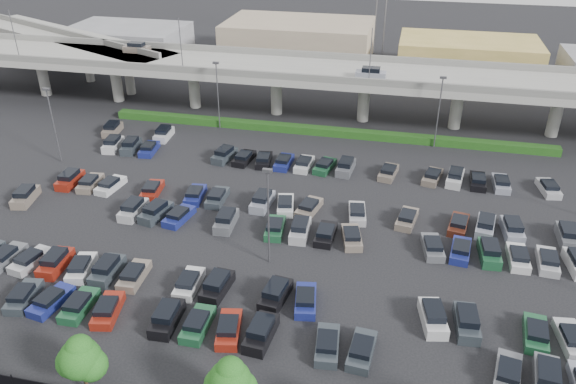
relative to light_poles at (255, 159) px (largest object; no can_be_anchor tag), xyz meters
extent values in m
plane|color=black|center=(4.13, -2.00, -6.24)|extent=(280.00, 280.00, 0.00)
cube|color=gray|center=(4.13, 30.00, 1.01)|extent=(150.00, 13.00, 1.10)
cube|color=#62625D|center=(4.13, 23.75, 2.06)|extent=(150.00, 0.50, 1.00)
cube|color=#62625D|center=(4.13, 36.25, 2.06)|extent=(150.00, 0.50, 1.00)
cylinder|color=gray|center=(-46.88, 30.00, -2.89)|extent=(1.80, 1.80, 6.70)
cube|color=#62625D|center=(-46.88, 30.00, 0.26)|extent=(2.60, 9.75, 0.50)
cylinder|color=gray|center=(-32.88, 30.00, -2.89)|extent=(1.80, 1.80, 6.70)
cube|color=#62625D|center=(-32.88, 30.00, 0.26)|extent=(2.60, 9.75, 0.50)
cylinder|color=gray|center=(-18.88, 30.00, -2.89)|extent=(1.80, 1.80, 6.70)
cube|color=#62625D|center=(-18.88, 30.00, 0.26)|extent=(2.60, 9.75, 0.50)
cylinder|color=gray|center=(-4.87, 30.00, -2.89)|extent=(1.80, 1.80, 6.70)
cube|color=#62625D|center=(-4.87, 30.00, 0.26)|extent=(2.60, 9.75, 0.50)
cylinder|color=gray|center=(9.12, 30.00, -2.89)|extent=(1.80, 1.80, 6.70)
cube|color=#62625D|center=(9.12, 30.00, 0.26)|extent=(2.60, 9.75, 0.50)
cylinder|color=gray|center=(23.12, 30.00, -2.89)|extent=(1.80, 1.80, 6.70)
cube|color=#62625D|center=(23.12, 30.00, 0.26)|extent=(2.60, 9.75, 0.50)
cylinder|color=gray|center=(37.12, 30.00, -2.89)|extent=(1.80, 1.80, 6.70)
cube|color=#62625D|center=(37.12, 30.00, 0.26)|extent=(2.60, 9.75, 0.50)
cube|color=#76695C|center=(-29.88, 33.00, 2.09)|extent=(4.40, 1.82, 1.05)
cube|color=black|center=(-29.88, 33.00, 2.91)|extent=(2.60, 1.60, 0.65)
cube|color=gray|center=(10.12, 27.00, 2.09)|extent=(4.40, 1.82, 1.05)
cube|color=black|center=(10.12, 27.00, 2.91)|extent=(2.60, 1.60, 0.65)
cylinder|color=#515156|center=(-45.88, 23.90, 5.56)|extent=(0.14, 0.14, 8.00)
cylinder|color=#515156|center=(-17.88, 23.90, 5.56)|extent=(0.14, 0.14, 8.00)
cylinder|color=#515156|center=(10.12, 23.90, 5.56)|extent=(0.14, 0.14, 8.00)
cube|color=gray|center=(-47.88, 41.00, 1.01)|extent=(50.93, 30.13, 1.10)
cube|color=#62625D|center=(-47.88, 41.00, 2.06)|extent=(47.34, 22.43, 1.00)
cylinder|color=gray|center=(-65.09, 49.03, -2.89)|extent=(1.60, 1.60, 6.70)
cylinder|color=gray|center=(-54.22, 43.96, -2.89)|extent=(1.60, 1.60, 6.70)
cylinder|color=gray|center=(-43.34, 38.89, -2.89)|extent=(1.60, 1.60, 6.70)
cylinder|color=gray|center=(-32.47, 33.82, -2.89)|extent=(1.60, 1.60, 6.70)
cube|color=#163C11|center=(4.13, 23.00, -5.69)|extent=(66.00, 1.60, 1.10)
cylinder|color=#332316|center=(-4.87, -28.67, -5.26)|extent=(0.26, 0.26, 1.96)
sphere|color=#164E14|center=(-4.87, -28.67, -2.87)|extent=(3.04, 3.04, 3.04)
sphere|color=#164E14|center=(-4.17, -28.57, -3.41)|extent=(2.39, 2.39, 2.39)
sphere|color=#164E14|center=(-5.47, -28.75, -3.20)|extent=(2.39, 2.39, 2.39)
sphere|color=#164E14|center=(-4.83, -28.55, -2.00)|extent=(2.06, 2.06, 2.06)
sphere|color=#164E14|center=(6.13, -28.39, -2.84)|extent=(3.07, 3.07, 3.07)
sphere|color=#164E14|center=(6.17, -28.27, -1.97)|extent=(2.08, 2.08, 2.08)
cube|color=#2E353B|center=(-15.88, -20.50, -5.83)|extent=(2.48, 4.63, 0.82)
cube|color=black|center=(-15.88, -20.70, -5.20)|extent=(1.94, 2.52, 0.50)
cube|color=navy|center=(-13.12, -20.50, -5.83)|extent=(2.49, 4.63, 0.82)
cube|color=black|center=(-13.12, -20.70, -5.20)|extent=(1.95, 2.52, 0.50)
cube|color=#1C4F2F|center=(-10.38, -20.50, -5.83)|extent=(1.94, 4.45, 0.82)
cube|color=black|center=(-10.38, -20.70, -5.20)|extent=(1.66, 2.34, 0.50)
cube|color=maroon|center=(-7.62, -20.50, -5.83)|extent=(2.62, 4.67, 0.82)
cube|color=black|center=(-7.62, -20.70, -5.20)|extent=(2.01, 2.56, 0.50)
cube|color=black|center=(-2.12, -20.50, -5.71)|extent=(2.02, 4.48, 1.05)
cube|color=black|center=(-2.12, -20.50, -4.89)|extent=(1.72, 2.67, 0.65)
cube|color=#1C4F2F|center=(0.63, -20.50, -5.83)|extent=(1.84, 4.41, 0.82)
cube|color=black|center=(0.63, -20.70, -5.20)|extent=(1.61, 2.31, 0.50)
cube|color=maroon|center=(3.38, -20.50, -5.83)|extent=(2.62, 4.67, 0.82)
cube|color=black|center=(3.38, -20.70, -5.20)|extent=(2.01, 2.56, 0.50)
cube|color=black|center=(6.13, -20.50, -5.71)|extent=(2.17, 4.53, 1.05)
cube|color=black|center=(6.13, -20.50, -4.89)|extent=(1.81, 2.72, 0.65)
cube|color=#2E353B|center=(11.62, -20.50, -5.83)|extent=(2.24, 4.56, 0.82)
cube|color=black|center=(11.62, -20.70, -5.20)|extent=(1.82, 2.45, 0.50)
cube|color=#2E353B|center=(14.38, -20.50, -5.83)|extent=(2.18, 4.54, 0.82)
cube|color=black|center=(14.38, -20.70, -5.20)|extent=(1.79, 2.43, 0.50)
cube|color=#585A60|center=(25.38, -20.50, -5.83)|extent=(2.62, 4.66, 0.82)
cube|color=black|center=(25.38, -20.70, -5.20)|extent=(2.01, 2.56, 0.50)
cube|color=#585A60|center=(28.12, -20.50, -5.71)|extent=(2.38, 4.60, 1.05)
cube|color=black|center=(28.12, -20.50, -4.89)|extent=(1.93, 2.79, 0.65)
cube|color=#585A60|center=(-21.38, -15.50, -5.83)|extent=(2.09, 4.51, 0.82)
cube|color=black|center=(-21.38, -15.70, -5.20)|extent=(1.74, 2.40, 0.50)
cube|color=#ADADB2|center=(-18.62, -15.50, -5.83)|extent=(2.55, 4.65, 0.82)
cube|color=black|center=(-18.62, -15.70, -5.20)|extent=(1.97, 2.54, 0.50)
cube|color=maroon|center=(-15.88, -15.50, -5.71)|extent=(2.07, 4.50, 1.05)
cube|color=black|center=(-15.88, -15.50, -4.89)|extent=(1.75, 2.69, 0.65)
cube|color=silver|center=(-13.12, -15.50, -5.83)|extent=(2.70, 4.68, 0.82)
cube|color=black|center=(-13.12, -15.70, -5.20)|extent=(2.05, 2.58, 0.50)
cube|color=#2E353B|center=(-10.38, -15.50, -5.71)|extent=(1.86, 4.42, 1.05)
cube|color=black|center=(-10.38, -15.50, -4.89)|extent=(1.63, 2.61, 0.65)
cube|color=#76695C|center=(-7.62, -15.50, -5.83)|extent=(2.04, 4.48, 0.82)
cube|color=black|center=(-7.62, -15.70, -5.20)|extent=(1.71, 2.38, 0.50)
cube|color=silver|center=(-2.12, -15.50, -5.83)|extent=(2.00, 4.47, 0.82)
cube|color=black|center=(-2.12, -15.70, -5.20)|extent=(1.69, 2.36, 0.50)
cube|color=black|center=(0.63, -15.50, -5.71)|extent=(2.18, 4.54, 1.05)
cube|color=black|center=(0.63, -15.50, -4.89)|extent=(1.81, 2.72, 0.65)
cube|color=black|center=(6.13, -15.50, -5.71)|extent=(2.41, 4.61, 1.05)
cube|color=black|center=(6.13, -15.50, -4.89)|extent=(1.94, 2.80, 0.65)
cube|color=navy|center=(8.88, -15.50, -5.83)|extent=(2.50, 4.63, 0.82)
cube|color=black|center=(8.88, -15.70, -5.20)|extent=(1.95, 2.53, 0.50)
cube|color=silver|center=(19.88, -15.50, -5.71)|extent=(2.65, 4.67, 1.05)
cube|color=black|center=(19.88, -15.50, -4.89)|extent=(2.08, 2.86, 0.65)
cube|color=#2E353B|center=(22.62, -15.50, -5.71)|extent=(2.12, 4.52, 1.05)
cube|color=black|center=(22.62, -15.50, -4.89)|extent=(1.78, 2.71, 0.65)
cube|color=#1C4F2F|center=(28.12, -15.50, -5.83)|extent=(2.25, 4.56, 0.82)
cube|color=black|center=(28.12, -15.70, -5.20)|extent=(1.83, 2.45, 0.50)
cube|color=#ADADB2|center=(30.88, -15.50, -5.83)|extent=(2.33, 4.59, 0.82)
cube|color=black|center=(30.88, -15.70, -5.20)|extent=(1.87, 2.48, 0.50)
cube|color=#76695C|center=(-26.88, -4.50, -5.71)|extent=(2.62, 4.67, 1.05)
cube|color=black|center=(-26.88, -4.50, -4.89)|extent=(2.07, 2.86, 0.65)
cube|color=#ADADB2|center=(-13.12, -4.50, -5.71)|extent=(1.91, 4.44, 1.05)
cube|color=black|center=(-13.12, -4.50, -4.89)|extent=(1.65, 2.63, 0.65)
cube|color=#2E353B|center=(-10.38, -4.50, -5.71)|extent=(2.74, 4.69, 1.05)
cube|color=black|center=(-10.38, -4.50, -4.89)|extent=(2.13, 2.89, 0.65)
cube|color=navy|center=(-7.62, -4.50, -5.83)|extent=(2.56, 4.65, 0.82)
cube|color=black|center=(-7.62, -4.70, -5.20)|extent=(1.98, 2.54, 0.50)
cube|color=#585A60|center=(-2.12, -4.50, -5.71)|extent=(2.02, 4.48, 1.05)
cube|color=black|center=(-2.12, -4.50, -4.89)|extent=(1.72, 2.67, 0.65)
cube|color=#1C4F2F|center=(3.38, -4.50, -5.83)|extent=(2.25, 4.56, 0.82)
cube|color=black|center=(3.38, -4.70, -5.20)|extent=(1.82, 2.45, 0.50)
cube|color=#ADADB2|center=(6.13, -4.50, -5.71)|extent=(2.02, 4.48, 1.05)
cube|color=black|center=(6.13, -4.50, -4.89)|extent=(1.72, 2.67, 0.65)
cube|color=black|center=(8.88, -4.50, -5.83)|extent=(1.94, 4.45, 0.82)
cube|color=black|center=(8.88, -4.70, -5.20)|extent=(1.67, 2.34, 0.50)
cube|color=#76695C|center=(11.62, -4.50, -5.83)|extent=(2.78, 4.70, 0.82)
cube|color=black|center=(11.62, -4.69, -5.20)|extent=(2.09, 2.61, 0.50)
cube|color=#585A60|center=(19.88, -4.50, -5.83)|extent=(2.52, 4.64, 0.82)
cube|color=black|center=(19.88, -4.70, -5.20)|extent=(1.96, 2.53, 0.50)
cube|color=navy|center=(22.62, -4.50, -5.83)|extent=(2.37, 4.60, 0.82)
cube|color=black|center=(22.62, -4.70, -5.20)|extent=(1.88, 2.49, 0.50)
cube|color=#1C4F2F|center=(25.38, -4.50, -5.71)|extent=(2.08, 4.50, 1.05)
cube|color=black|center=(25.38, -4.50, -4.89)|extent=(1.76, 2.69, 0.65)
cube|color=silver|center=(28.12, -4.50, -5.83)|extent=(1.91, 4.44, 0.82)
cube|color=black|center=(28.12, -4.70, -5.20)|extent=(1.65, 2.33, 0.50)
cube|color=#ADADB2|center=(30.88, -4.50, -5.83)|extent=(2.07, 4.50, 0.82)
cube|color=black|center=(30.88, -4.70, -5.20)|extent=(1.73, 2.39, 0.50)
cube|color=maroon|center=(-24.12, 0.50, -5.71)|extent=(1.99, 4.47, 1.05)
cube|color=black|center=(-24.12, 0.50, -4.89)|extent=(1.70, 2.66, 0.65)
cube|color=#76695C|center=(-21.38, 0.50, -5.83)|extent=(2.19, 4.54, 0.82)
cube|color=black|center=(-21.38, 0.30, -5.20)|extent=(1.79, 2.43, 0.50)
cube|color=silver|center=(-18.62, 0.50, -5.83)|extent=(2.33, 4.59, 0.82)
cube|color=black|center=(-18.62, 0.30, -5.20)|extent=(1.87, 2.48, 0.50)
cube|color=maroon|center=(-13.12, 0.50, -5.83)|extent=(2.38, 4.60, 0.82)
cube|color=black|center=(-13.12, 0.30, -5.20)|extent=(1.89, 2.49, 0.50)
cube|color=navy|center=(-7.62, 0.50, -5.83)|extent=(2.31, 4.58, 0.82)
cube|color=black|center=(-7.62, 0.30, -5.20)|extent=(1.86, 2.47, 0.50)
cube|color=#2E353B|center=(-4.87, 0.50, -5.83)|extent=(1.89, 4.43, 0.82)
cube|color=black|center=(-4.87, 0.30, -5.20)|extent=(1.64, 2.33, 0.50)
cube|color=gray|center=(0.63, 0.50, -5.71)|extent=(2.11, 4.51, 1.05)
cube|color=black|center=(0.63, 0.50, -4.89)|extent=(1.77, 2.70, 0.65)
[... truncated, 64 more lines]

